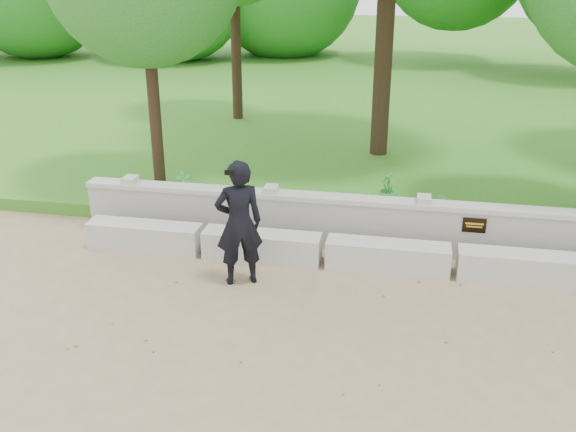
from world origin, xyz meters
name	(u,v)px	position (x,y,z in m)	size (l,w,h in m)	color
ground	(458,343)	(0.00, 0.00, 0.00)	(80.00, 80.00, 0.00)	#8F7C58
lawn	(437,103)	(0.00, 14.00, 0.12)	(40.00, 22.00, 0.25)	#2E731C
concrete_bench	(454,262)	(0.00, 1.90, 0.22)	(11.90, 0.45, 0.45)	#B3B1A9
parapet_wall	(453,230)	(0.00, 2.60, 0.46)	(12.50, 0.35, 0.90)	#A9A69F
man_main	(239,223)	(-3.13, 1.07, 0.95)	(0.82, 0.77, 1.90)	black
shrub_a	(185,189)	(-4.77, 3.30, 0.59)	(0.36, 0.24, 0.68)	#2E8934
shrub_b	(439,211)	(-0.21, 3.30, 0.51)	(0.28, 0.23, 0.51)	#2E8934
shrub_d	(388,188)	(-1.12, 4.12, 0.56)	(0.35, 0.31, 0.63)	#2E8934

